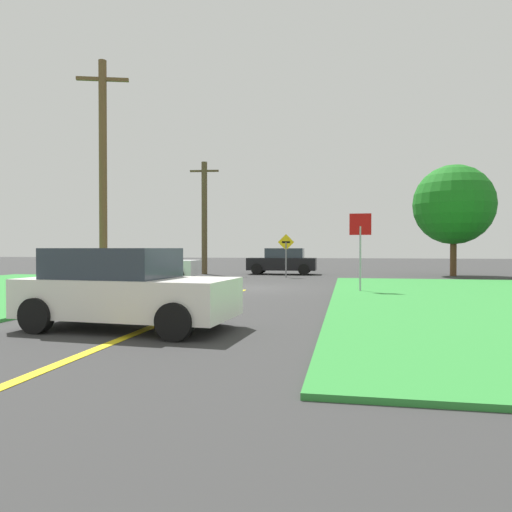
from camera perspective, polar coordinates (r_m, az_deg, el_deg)
The scene contains 10 objects.
ground_plane at distance 19.49m, azimuth -0.81°, elevation -3.83°, with size 120.00×120.00×0.00m, color #333333.
lane_stripe_center at distance 11.81m, azimuth -8.76°, elevation -6.92°, with size 0.20×14.00×0.01m, color yellow.
stop_sign at distance 17.67m, azimuth 12.38°, elevation 2.27°, with size 0.78×0.07×2.88m.
car_behind_on_main_road at distance 9.93m, azimuth -15.43°, elevation -3.79°, with size 4.33×2.35×1.62m.
parked_car_near_building at distance 24.73m, azimuth -11.98°, elevation -0.98°, with size 4.29×2.00×1.62m.
car_approaching_junction at distance 29.69m, azimuth 3.20°, elevation -0.64°, with size 4.25×1.93×1.62m.
utility_pole_near at distance 17.89m, azimuth -17.84°, elevation 9.36°, with size 1.76×0.64×8.23m.
utility_pole_mid at distance 30.05m, azimuth -6.20°, elevation 4.69°, with size 1.80×0.36×7.01m.
direction_sign at distance 26.39m, azimuth 3.61°, elevation 0.66°, with size 0.90×0.14×2.41m.
oak_tree_left at distance 30.25m, azimuth 22.58°, elevation 5.68°, with size 4.64×4.64×6.49m.
Camera 1 is at (3.94, -19.02, 1.62)m, focal length 33.42 mm.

